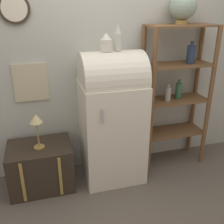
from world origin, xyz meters
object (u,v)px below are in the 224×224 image
vase_center (118,39)px  desk_lamp (36,122)px  vase_left (106,43)px  suitcase_trunk (41,166)px  globe (183,6)px  refrigerator (112,116)px

vase_center → desk_lamp: size_ratio=0.68×
desk_lamp → vase_left: bearing=2.4°
desk_lamp → suitcase_trunk: bearing=100.8°
globe → vase_left: globe is taller
suitcase_trunk → vase_left: bearing=-0.1°
refrigerator → vase_center: vase_center is taller
suitcase_trunk → globe: size_ratio=2.03×
suitcase_trunk → vase_center: 1.56m
suitcase_trunk → refrigerator: bearing=-0.4°
suitcase_trunk → vase_center: bearing=-1.1°
desk_lamp → vase_center: bearing=1.0°
refrigerator → globe: bearing=9.2°
suitcase_trunk → globe: 2.27m
vase_left → globe: bearing=8.3°
suitcase_trunk → vase_left: vase_left is taller
vase_left → vase_center: (0.11, -0.02, 0.04)m
globe → vase_center: size_ratio=1.28×
vase_left → vase_center: bearing=-8.0°
globe → suitcase_trunk: bearing=-175.5°
refrigerator → desk_lamp: refrigerator is taller
refrigerator → vase_left: vase_left is taller
refrigerator → vase_left: 0.77m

